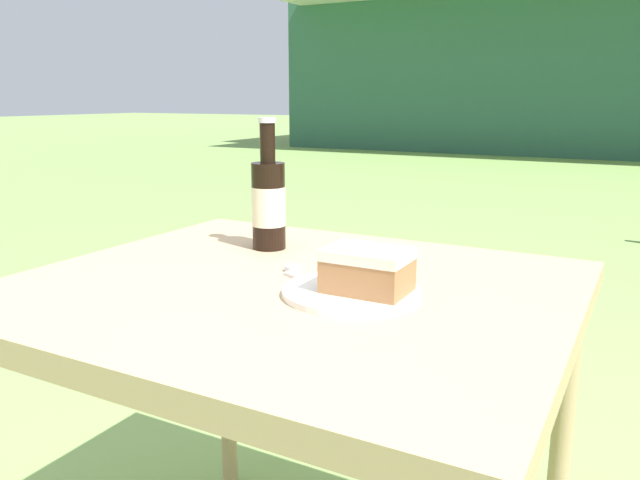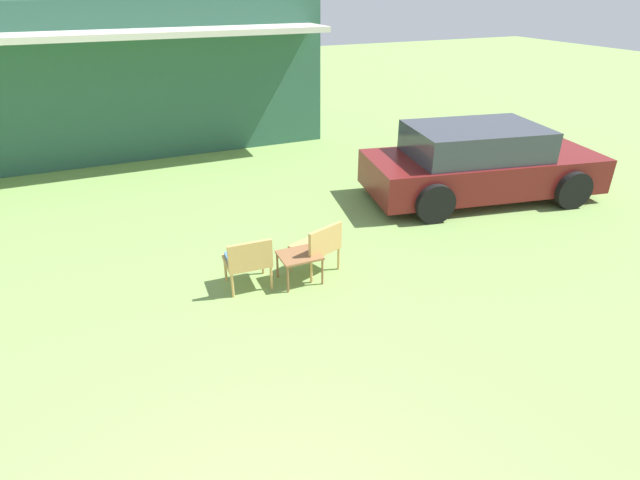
{
  "view_description": "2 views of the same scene",
  "coord_description": "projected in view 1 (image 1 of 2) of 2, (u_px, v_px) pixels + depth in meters",
  "views": [
    {
      "loc": [
        0.5,
        -0.83,
        0.99
      ],
      "look_at": [
        0.0,
        0.1,
        0.75
      ],
      "focal_mm": 35.0,
      "sensor_mm": 36.0,
      "label": 1
    },
    {
      "loc": [
        -0.28,
        -1.65,
        3.7
      ],
      "look_at": [
        1.88,
        3.3,
        0.9
      ],
      "focal_mm": 28.0,
      "sensor_mm": 36.0,
      "label": 2
    }
  ],
  "objects": [
    {
      "name": "fork",
      "position": [
        318.0,
        285.0,
        0.99
      ],
      "size": [
        0.16,
        0.07,
        0.01
      ],
      "color": "silver",
      "rests_on": "patio_table"
    },
    {
      "name": "patio_table",
      "position": [
        291.0,
        322.0,
        1.02
      ],
      "size": [
        0.87,
        0.76,
        0.7
      ],
      "color": "tan",
      "rests_on": "ground_plane"
    },
    {
      "name": "cake_on_plate",
      "position": [
        361.0,
        278.0,
        0.93
      ],
      "size": [
        0.21,
        0.21,
        0.07
      ],
      "color": "white",
      "rests_on": "patio_table"
    },
    {
      "name": "loose_bottle_cap",
      "position": [
        293.0,
        268.0,
        1.07
      ],
      "size": [
        0.03,
        0.03,
        0.01
      ],
      "color": "silver",
      "rests_on": "patio_table"
    },
    {
      "name": "cola_bottle_near",
      "position": [
        269.0,
        202.0,
        1.22
      ],
      "size": [
        0.07,
        0.07,
        0.25
      ],
      "color": "black",
      "rests_on": "patio_table"
    },
    {
      "name": "cabin_building",
      "position": [
        598.0,
        56.0,
        11.11
      ],
      "size": [
        11.11,
        4.23,
        3.39
      ],
      "color": "#2D5B47",
      "rests_on": "ground_plane"
    }
  ]
}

